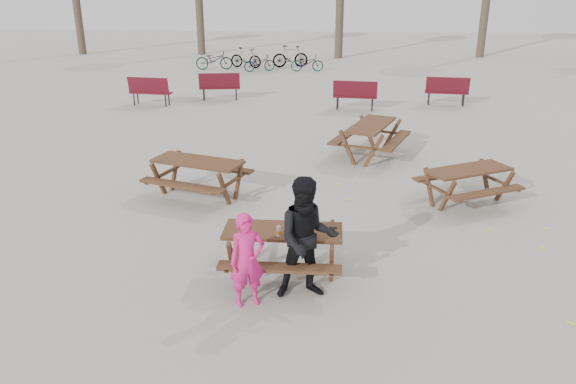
# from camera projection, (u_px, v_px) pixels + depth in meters

# --- Properties ---
(ground) EXTENTS (80.00, 80.00, 0.00)m
(ground) POSITION_uv_depth(u_px,v_px,m) (283.00, 274.00, 8.79)
(ground) COLOR gray
(ground) RESTS_ON ground
(main_picnic_table) EXTENTS (1.80, 1.45, 0.78)m
(main_picnic_table) POSITION_uv_depth(u_px,v_px,m) (283.00, 241.00, 8.58)
(main_picnic_table) COLOR #3C2516
(main_picnic_table) RESTS_ON ground
(food_tray) EXTENTS (0.18, 0.11, 0.03)m
(food_tray) POSITION_uv_depth(u_px,v_px,m) (295.00, 233.00, 8.37)
(food_tray) COLOR silver
(food_tray) RESTS_ON main_picnic_table
(bread_roll) EXTENTS (0.14, 0.06, 0.05)m
(bread_roll) POSITION_uv_depth(u_px,v_px,m) (295.00, 230.00, 8.35)
(bread_roll) COLOR tan
(bread_roll) RESTS_ON food_tray
(soda_bottle) EXTENTS (0.07, 0.07, 0.17)m
(soda_bottle) POSITION_uv_depth(u_px,v_px,m) (279.00, 231.00, 8.28)
(soda_bottle) COLOR silver
(soda_bottle) RESTS_ON main_picnic_table
(child) EXTENTS (0.59, 0.50, 1.38)m
(child) POSITION_uv_depth(u_px,v_px,m) (247.00, 260.00, 7.77)
(child) COLOR #E11C78
(child) RESTS_ON ground
(adult) EXTENTS (1.00, 0.85, 1.82)m
(adult) POSITION_uv_depth(u_px,v_px,m) (307.00, 239.00, 7.91)
(adult) COLOR black
(adult) RESTS_ON ground
(picnic_table_east) EXTENTS (2.18, 2.04, 0.74)m
(picnic_table_east) POSITION_uv_depth(u_px,v_px,m) (467.00, 186.00, 11.40)
(picnic_table_east) COLOR #3C2516
(picnic_table_east) RESTS_ON ground
(picnic_table_north) EXTENTS (2.25, 2.01, 0.81)m
(picnic_table_north) POSITION_uv_depth(u_px,v_px,m) (198.00, 179.00, 11.73)
(picnic_table_north) COLOR #3C2516
(picnic_table_north) RESTS_ON ground
(picnic_table_far) EXTENTS (2.20, 2.43, 0.86)m
(picnic_table_far) POSITION_uv_depth(u_px,v_px,m) (370.00, 140.00, 14.34)
(picnic_table_far) COLOR #3C2516
(picnic_table_far) RESTS_ON ground
(park_bench_row) EXTENTS (12.13, 1.92, 1.03)m
(park_bench_row) POSITION_uv_depth(u_px,v_px,m) (292.00, 91.00, 20.03)
(park_bench_row) COLOR #5C121F
(park_bench_row) RESTS_ON ground
(bicycle_row) EXTENTS (6.31, 2.44, 1.08)m
(bicycle_row) POSITION_uv_depth(u_px,v_px,m) (261.00, 60.00, 27.63)
(bicycle_row) COLOR black
(bicycle_row) RESTS_ON ground
(fallen_leaves) EXTENTS (11.00, 11.00, 0.01)m
(fallen_leaves) POSITION_uv_depth(u_px,v_px,m) (319.00, 212.00, 11.08)
(fallen_leaves) COLOR yellow
(fallen_leaves) RESTS_ON ground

